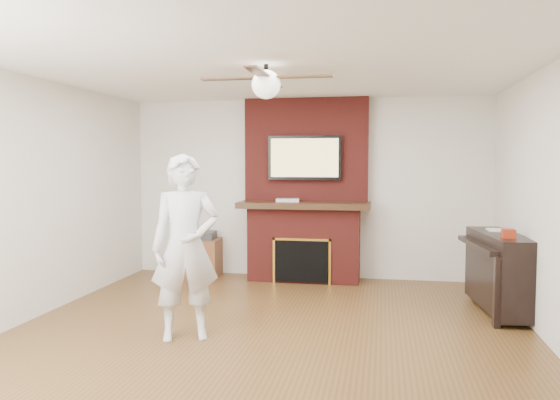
% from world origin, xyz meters
% --- Properties ---
extents(room_shell, '(5.36, 5.86, 2.86)m').
position_xyz_m(room_shell, '(0.00, 0.00, 1.25)').
color(room_shell, '#4F3317').
rests_on(room_shell, ground).
extents(fireplace, '(1.78, 0.64, 2.50)m').
position_xyz_m(fireplace, '(0.00, 2.55, 1.00)').
color(fireplace, maroon).
rests_on(fireplace, ground).
extents(tv, '(1.00, 0.08, 0.60)m').
position_xyz_m(tv, '(0.00, 2.50, 1.68)').
color(tv, black).
rests_on(tv, fireplace).
extents(ceiling_fan, '(1.21, 1.21, 0.31)m').
position_xyz_m(ceiling_fan, '(-0.00, 0.00, 2.33)').
color(ceiling_fan, black).
rests_on(ceiling_fan, room_shell).
extents(person, '(0.73, 0.62, 1.70)m').
position_xyz_m(person, '(-0.72, -0.17, 0.85)').
color(person, silver).
rests_on(person, ground).
extents(side_table, '(0.59, 0.59, 0.64)m').
position_xyz_m(side_table, '(-1.50, 2.48, 0.29)').
color(side_table, brown).
rests_on(side_table, ground).
extents(piano, '(0.63, 1.35, 0.95)m').
position_xyz_m(piano, '(2.29, 1.28, 0.46)').
color(piano, black).
rests_on(piano, ground).
extents(cable_box, '(0.33, 0.21, 0.04)m').
position_xyz_m(cable_box, '(-0.22, 2.45, 1.10)').
color(cable_box, silver).
rests_on(cable_box, fireplace).
extents(candle_orange, '(0.07, 0.07, 0.13)m').
position_xyz_m(candle_orange, '(-0.12, 2.32, 0.06)').
color(candle_orange, red).
rests_on(candle_orange, ground).
extents(candle_green, '(0.06, 0.06, 0.09)m').
position_xyz_m(candle_green, '(0.04, 2.32, 0.05)').
color(candle_green, '#418736').
rests_on(candle_green, ground).
extents(candle_cream, '(0.07, 0.07, 0.10)m').
position_xyz_m(candle_cream, '(0.13, 2.33, 0.05)').
color(candle_cream, beige).
rests_on(candle_cream, ground).
extents(candle_blue, '(0.06, 0.06, 0.07)m').
position_xyz_m(candle_blue, '(0.24, 2.35, 0.04)').
color(candle_blue, '#33429A').
rests_on(candle_blue, ground).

